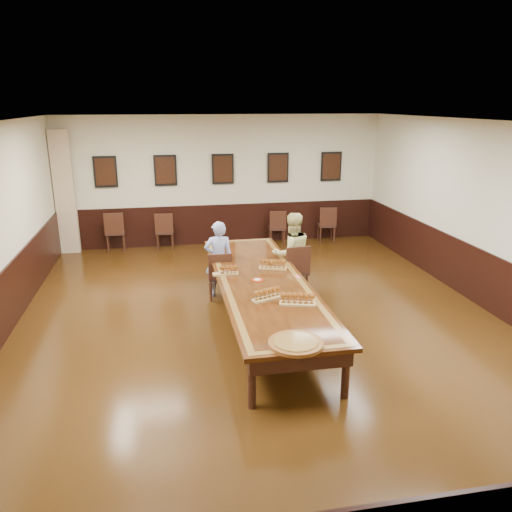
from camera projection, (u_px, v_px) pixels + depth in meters
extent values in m
cube|color=black|center=(262.00, 323.00, 8.23)|extent=(8.00, 10.00, 0.02)
cube|color=white|center=(262.00, 122.00, 7.28)|extent=(8.00, 10.00, 0.02)
cube|color=beige|center=(223.00, 181.00, 12.46)|extent=(8.00, 0.02, 3.20)
cube|color=beige|center=(422.00, 424.00, 3.05)|extent=(8.00, 0.02, 3.20)
cube|color=beige|center=(493.00, 218.00, 8.46)|extent=(0.02, 10.00, 3.20)
imported|color=#4B61BD|center=(219.00, 259.00, 9.18)|extent=(0.53, 0.36, 1.43)
imported|color=#DEDA8B|center=(292.00, 254.00, 9.29)|extent=(0.85, 0.70, 1.56)
cube|color=#F85276|center=(298.00, 277.00, 8.13)|extent=(0.09, 0.14, 0.01)
cube|color=tan|center=(65.00, 193.00, 11.66)|extent=(0.45, 0.18, 2.90)
cube|color=black|center=(224.00, 224.00, 12.76)|extent=(7.98, 0.04, 1.00)
cube|color=black|center=(483.00, 279.00, 8.78)|extent=(0.04, 9.98, 1.00)
cube|color=black|center=(262.00, 282.00, 8.02)|extent=(1.40, 5.00, 0.06)
cube|color=olive|center=(262.00, 280.00, 8.01)|extent=(1.28, 4.88, 0.00)
cube|color=black|center=(262.00, 280.00, 8.01)|extent=(1.10, 4.70, 0.00)
cube|color=black|center=(262.00, 290.00, 8.06)|extent=(1.25, 4.85, 0.18)
cylinder|color=black|center=(252.00, 382.00, 5.85)|extent=(0.10, 0.10, 0.69)
cylinder|color=black|center=(346.00, 372.00, 6.05)|extent=(0.10, 0.10, 0.69)
cylinder|color=black|center=(212.00, 262.00, 10.20)|extent=(0.10, 0.10, 0.69)
cylinder|color=black|center=(267.00, 259.00, 10.41)|extent=(0.10, 0.10, 0.69)
cube|color=black|center=(105.00, 172.00, 11.81)|extent=(0.54, 0.03, 0.74)
cube|color=black|center=(105.00, 172.00, 11.79)|extent=(0.46, 0.01, 0.64)
cube|color=black|center=(165.00, 170.00, 12.06)|extent=(0.54, 0.03, 0.74)
cube|color=black|center=(165.00, 170.00, 12.04)|extent=(0.46, 0.01, 0.64)
cube|color=black|center=(223.00, 169.00, 12.30)|extent=(0.54, 0.03, 0.74)
cube|color=black|center=(223.00, 169.00, 12.29)|extent=(0.46, 0.01, 0.64)
cube|color=black|center=(278.00, 168.00, 12.55)|extent=(0.54, 0.03, 0.74)
cube|color=black|center=(278.00, 168.00, 12.53)|extent=(0.46, 0.01, 0.64)
cube|color=black|center=(331.00, 166.00, 12.80)|extent=(0.54, 0.03, 0.74)
cube|color=black|center=(331.00, 166.00, 12.78)|extent=(0.46, 0.01, 0.64)
cube|color=olive|center=(225.00, 274.00, 8.24)|extent=(0.43, 0.14, 0.03)
cube|color=olive|center=(273.00, 268.00, 8.51)|extent=(0.50, 0.29, 0.03)
cube|color=olive|center=(267.00, 298.00, 7.21)|extent=(0.49, 0.31, 0.03)
cube|color=olive|center=(297.00, 304.00, 7.01)|extent=(0.53, 0.29, 0.03)
cylinder|color=#AA240B|center=(257.00, 280.00, 7.97)|extent=(0.19, 0.19, 0.02)
cylinder|color=silver|center=(257.00, 279.00, 7.96)|extent=(0.11, 0.11, 0.01)
cylinder|color=#5C3212|center=(296.00, 343.00, 5.86)|extent=(0.76, 0.76, 0.04)
cylinder|color=olive|center=(296.00, 341.00, 5.85)|extent=(0.61, 0.61, 0.01)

